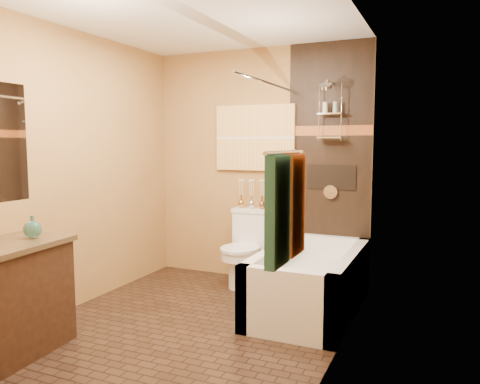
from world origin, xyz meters
The scene contains 22 objects.
floor centered at (0.00, 0.00, 0.00)m, with size 3.00×3.00×0.00m, color black.
wall_left centered at (-1.20, 0.00, 1.25)m, with size 0.02×3.00×2.50m, color #AA7D41.
wall_right centered at (1.20, 0.00, 1.25)m, with size 0.02×3.00×2.50m, color #AA7D41.
wall_back centered at (0.00, 1.50, 1.25)m, with size 2.40×0.02×2.50m, color #AA7D41.
wall_front centered at (0.00, -1.50, 1.25)m, with size 2.40×0.02×2.50m, color #AA7D41.
ceiling centered at (0.00, 0.00, 2.50)m, with size 3.00×3.00×0.00m, color silver.
alcove_tile_back centered at (0.78, 1.49, 1.25)m, with size 0.85×0.01×2.50m, color black.
alcove_tile_right centered at (1.19, 0.75, 1.25)m, with size 0.01×1.50×2.50m, color black.
mosaic_band_back centered at (0.78, 1.48, 1.62)m, with size 0.85×0.01×0.10m, color maroon.
mosaic_band_right centered at (1.18, 0.75, 1.62)m, with size 0.01×1.50×0.10m, color maroon.
alcove_niche centered at (0.80, 1.48, 1.15)m, with size 0.50×0.01×0.25m, color black.
shower_fixtures centered at (0.80, 1.38, 1.67)m, with size 0.24×0.33×1.16m.
curtain_rod centered at (0.40, 0.75, 2.02)m, with size 0.03×0.03×1.55m, color silver.
towel_bar centered at (1.15, -1.05, 1.45)m, with size 0.02×0.02×0.55m, color silver.
towel_teal centered at (1.16, -1.18, 1.18)m, with size 0.05×0.22×0.52m, color #1F5468.
towel_rust centered at (1.16, -0.92, 1.18)m, with size 0.05×0.22×0.52m, color brown.
sunset_painting centered at (-0.04, 1.48, 1.55)m, with size 0.90×0.04×0.70m, color gold.
bathtub centered at (0.80, 0.75, 0.22)m, with size 0.80×1.50×0.55m.
toilet centered at (-0.04, 1.21, 0.40)m, with size 0.41×0.60×0.79m.
vanity centered at (-0.92, -1.00, 0.40)m, with size 0.62×0.95×0.80m.
teal_bottle centered at (-0.87, -0.76, 0.89)m, with size 0.13×0.13×0.20m, color #22665E, non-canonical shape.
bud_vases centered at (-0.04, 1.39, 0.96)m, with size 0.31×0.06×0.30m.
Camera 1 is at (1.87, -3.22, 1.50)m, focal length 35.00 mm.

